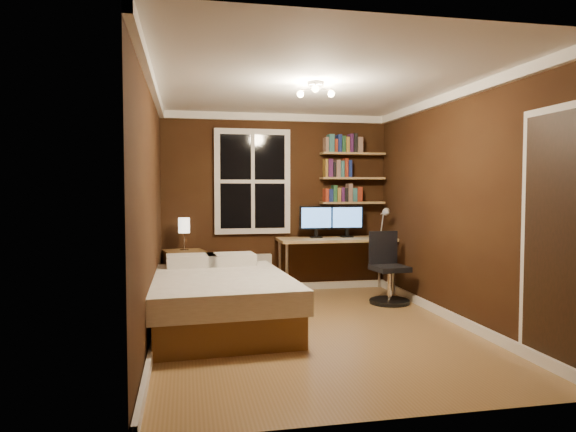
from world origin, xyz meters
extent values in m
plane|color=olive|center=(0.00, 0.00, 0.00)|extent=(4.20, 4.20, 0.00)
cube|color=black|center=(0.00, 2.10, 1.25)|extent=(3.20, 0.04, 2.50)
cube|color=black|center=(-1.60, 0.00, 1.25)|extent=(0.04, 4.20, 2.50)
cube|color=black|center=(1.60, 0.00, 1.25)|extent=(0.04, 4.20, 2.50)
cube|color=white|center=(0.00, 0.00, 2.50)|extent=(3.20, 4.20, 0.02)
cube|color=white|center=(-0.35, 2.06, 1.55)|extent=(1.06, 0.06, 1.46)
cube|color=tan|center=(1.08, 1.98, 1.25)|extent=(0.92, 0.22, 0.03)
cube|color=tan|center=(1.08, 1.98, 1.60)|extent=(0.92, 0.22, 0.03)
cube|color=tan|center=(1.08, 1.98, 1.95)|extent=(0.92, 0.22, 0.03)
cube|color=brown|center=(-0.94, 0.27, 0.16)|extent=(1.47, 2.01, 0.31)
cube|color=silver|center=(-0.94, 0.27, 0.43)|extent=(1.55, 2.08, 0.23)
cube|color=white|center=(-1.21, 1.01, 0.61)|extent=(0.58, 0.42, 0.14)
cube|color=white|center=(-0.75, 1.04, 0.61)|extent=(0.58, 0.42, 0.14)
cube|color=brown|center=(-1.29, 1.85, 0.32)|extent=(0.60, 0.60, 0.63)
cube|color=silver|center=(-0.28, 2.00, 0.27)|extent=(0.36, 0.12, 0.54)
cube|color=tan|center=(0.78, 1.78, 0.75)|extent=(1.61, 0.61, 0.04)
cylinder|color=beige|center=(0.03, 1.51, 0.36)|extent=(0.04, 0.04, 0.73)
cylinder|color=beige|center=(1.52, 1.51, 0.36)|extent=(0.04, 0.04, 0.73)
cylinder|color=beige|center=(0.03, 2.04, 0.36)|extent=(0.04, 0.04, 0.73)
cylinder|color=beige|center=(1.52, 2.04, 0.36)|extent=(0.04, 0.04, 0.73)
cylinder|color=black|center=(1.25, 0.98, 0.03)|extent=(0.50, 0.50, 0.05)
cylinder|color=silver|center=(1.25, 0.98, 0.23)|extent=(0.06, 0.06, 0.37)
cube|color=black|center=(1.25, 0.98, 0.45)|extent=(0.45, 0.45, 0.06)
cube|color=black|center=(1.23, 1.16, 0.69)|extent=(0.39, 0.09, 0.42)
camera|label=1|loc=(-1.27, -5.06, 1.44)|focal=32.00mm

